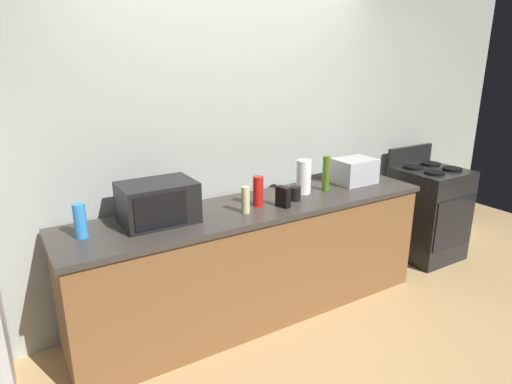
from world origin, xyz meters
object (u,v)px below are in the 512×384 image
Objects in this scene: bottle_hot_sauce at (258,191)px; bottle_vinegar at (246,200)px; cordless_phone at (283,197)px; mug_black at (295,194)px; toaster_oven at (354,171)px; stove_range at (427,212)px; microwave at (158,202)px; paper_towel_roll at (304,177)px; bottle_spray_cleaner at (80,221)px; bottle_olive_oil at (326,173)px.

bottle_hot_sauce is 0.18m from bottle_vinegar.
mug_black is at bearing 12.98° from cordless_phone.
stove_range is at bearing -3.55° from toaster_oven.
toaster_oven is 1.02m from bottle_hot_sauce.
microwave is at bearing 174.00° from mug_black.
microwave is 1.20m from paper_towel_roll.
bottle_vinegar is (1.06, -0.15, -0.01)m from bottle_spray_cleaner.
mug_black is at bearing -8.04° from bottle_hot_sauce.
paper_towel_roll is (-1.53, 0.05, 0.57)m from stove_range.
cordless_phone is at bearing -155.53° from mug_black.
paper_towel_roll reaches higher than toaster_oven.
bottle_spray_cleaner is 0.75× the size of bottle_olive_oil.
paper_towel_roll is 0.47m from bottle_hot_sauce.
bottle_spray_cleaner is 0.97× the size of bottle_hot_sauce.
microwave reaches higher than mug_black.
stove_range is at bearing -0.60° from bottle_olive_oil.
bottle_olive_oil is (0.53, 0.15, 0.07)m from cordless_phone.
bottle_spray_cleaner reaches higher than bottle_vinegar.
microwave is 0.89m from cordless_phone.
cordless_phone is 0.19m from bottle_hot_sauce.
stove_range is 1.45m from bottle_olive_oil.
paper_towel_roll is at bearing 178.11° from stove_range.
bottle_hot_sauce is at bearing -177.24° from bottle_olive_oil.
microwave is 1.68× the size of bottle_olive_oil.
microwave is at bearing 174.84° from bottle_hot_sauce.
paper_towel_roll is at bearing 14.09° from bottle_vinegar.
bottle_olive_oil reaches higher than bottle_hot_sauce.
bottle_hot_sauce is at bearing 128.38° from cordless_phone.
microwave reaches higher than bottle_vinegar.
bottle_spray_cleaner is 1.13× the size of bottle_vinegar.
bottle_olive_oil reaches higher than mug_black.
microwave reaches higher than bottle_spray_cleaner.
bottle_hot_sauce is (-0.47, -0.07, -0.02)m from paper_towel_roll.
toaster_oven is (1.75, 0.01, -0.03)m from microwave.
stove_range is 3.78× the size of bottle_olive_oil.
bottle_spray_cleaner is (-1.36, 0.18, 0.03)m from cordless_phone.
microwave reaches higher than cordless_phone.
toaster_oven is 0.56m from paper_towel_roll.
microwave is 1.75m from toaster_oven.
stove_range is 1.63m from paper_towel_roll.
paper_towel_roll is 1.42× the size of bottle_vinegar.
bottle_olive_oil reaches higher than paper_towel_roll.
paper_towel_roll is 0.64m from bottle_vinegar.
bottle_vinegar is at bearing -171.67° from bottle_olive_oil.
bottle_spray_cleaner is at bearing 176.09° from mug_black.
mug_black is (1.03, -0.11, -0.08)m from microwave.
toaster_oven is at bearing 7.38° from bottle_olive_oil.
microwave reaches higher than toaster_oven.
cordless_phone is (-1.85, -0.14, 0.51)m from stove_range.
paper_towel_roll reaches higher than cordless_phone.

